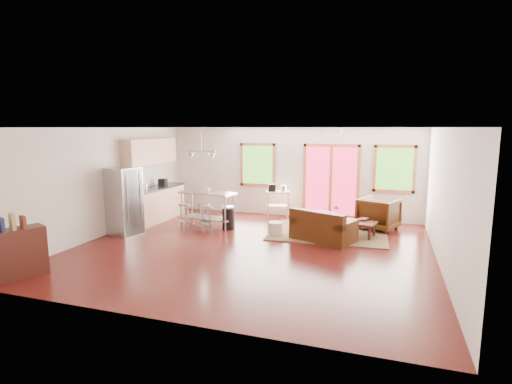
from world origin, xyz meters
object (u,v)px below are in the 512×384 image
(refrigerator, at_px, (125,201))
(rug, at_px, (328,233))
(ottoman, at_px, (321,221))
(armchair, at_px, (379,212))
(island, at_px, (208,203))
(kitchen_cart, at_px, (277,195))
(coffee_table, at_px, (355,223))
(loveseat, at_px, (322,229))

(refrigerator, bearing_deg, rug, 32.00)
(ottoman, xyz_separation_m, refrigerator, (-4.49, -2.06, 0.61))
(armchair, bearing_deg, refrigerator, 44.75)
(island, bearing_deg, rug, 6.67)
(island, height_order, kitchen_cart, kitchen_cart)
(rug, bearing_deg, kitchen_cart, 144.88)
(coffee_table, relative_size, ottoman, 1.67)
(rug, xyz_separation_m, island, (-3.12, -0.36, 0.63))
(rug, distance_m, armchair, 1.46)
(island, distance_m, kitchen_cart, 2.12)
(coffee_table, distance_m, kitchen_cart, 2.67)
(coffee_table, xyz_separation_m, kitchen_cart, (-2.31, 1.28, 0.36))
(loveseat, height_order, kitchen_cart, kitchen_cart)
(refrigerator, relative_size, kitchen_cart, 1.64)
(refrigerator, bearing_deg, loveseat, 23.60)
(coffee_table, height_order, ottoman, ottoman)
(armchair, bearing_deg, island, 37.24)
(rug, height_order, ottoman, ottoman)
(armchair, bearing_deg, rug, 55.58)
(rug, bearing_deg, coffee_table, -9.88)
(coffee_table, xyz_separation_m, island, (-3.78, -0.25, 0.32))
(loveseat, xyz_separation_m, kitchen_cart, (-1.62, 1.91, 0.39))
(rug, distance_m, kitchen_cart, 2.13)
(loveseat, relative_size, island, 1.03)
(coffee_table, bearing_deg, kitchen_cart, 151.10)
(loveseat, xyz_separation_m, refrigerator, (-4.71, -0.90, 0.53))
(ottoman, height_order, island, island)
(island, xyz_separation_m, kitchen_cart, (1.47, 1.53, 0.04))
(coffee_table, xyz_separation_m, ottoman, (-0.91, 0.52, -0.12))
(loveseat, height_order, ottoman, loveseat)
(refrigerator, bearing_deg, island, 51.28)
(island, relative_size, kitchen_cart, 1.54)
(rug, distance_m, island, 3.20)
(armchair, relative_size, kitchen_cart, 0.91)
(rug, height_order, kitchen_cart, kitchen_cart)
(refrigerator, height_order, island, refrigerator)
(loveseat, xyz_separation_m, island, (-3.09, 0.39, 0.35))
(loveseat, bearing_deg, coffee_table, 64.65)
(kitchen_cart, bearing_deg, refrigerator, -137.65)
(refrigerator, bearing_deg, ottoman, 37.37)
(coffee_table, height_order, refrigerator, refrigerator)
(rug, relative_size, kitchen_cart, 2.79)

